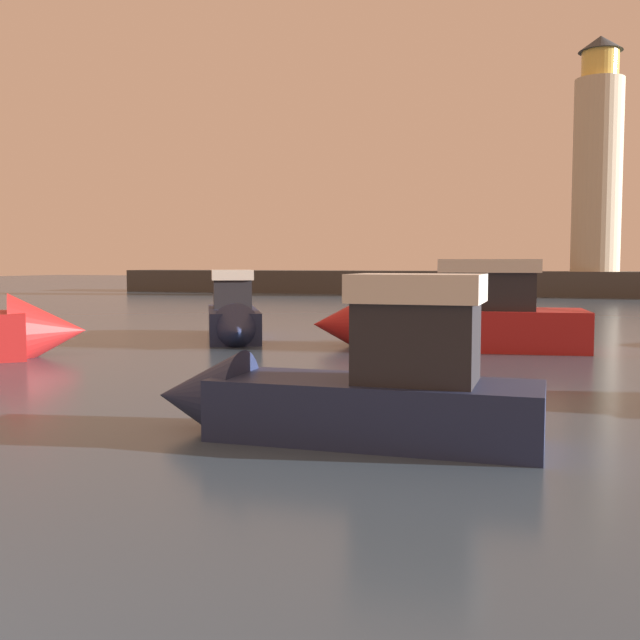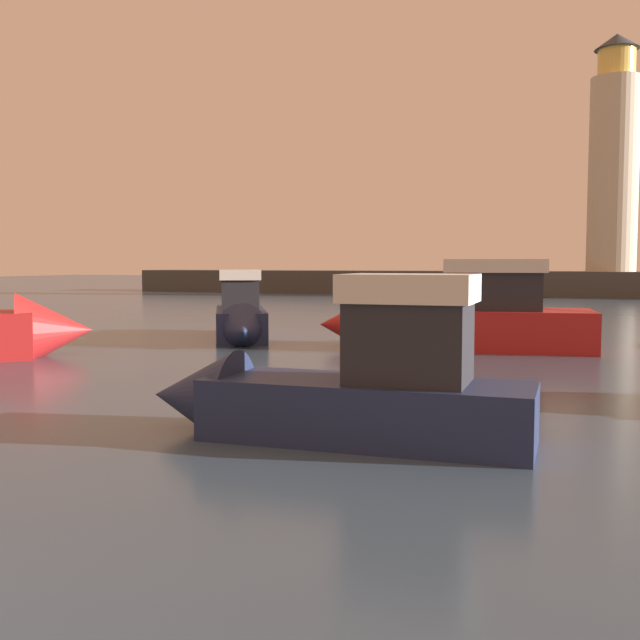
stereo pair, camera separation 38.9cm
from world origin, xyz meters
The scene contains 6 objects.
ground_plane centered at (0.00, 31.56, 0.00)m, with size 220.00×220.00×0.00m, color #384C60.
breakwater centered at (0.00, 63.12, 1.01)m, with size 72.74×5.04×2.02m, color #423F3D.
lighthouse centered at (5.95, 63.12, 10.79)m, with size 3.79×3.79×18.50m.
motorboat_1 centered at (0.95, 22.46, 0.94)m, with size 8.89×3.88×3.41m.
motorboat_3 centered at (-6.20, 22.47, 0.82)m, with size 4.65×6.71×2.68m.
motorboat_4 centered at (1.93, 9.59, 0.81)m, with size 6.20×1.88×2.83m.
Camera 2 is at (5.87, -1.12, 2.70)m, focal length 42.19 mm.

